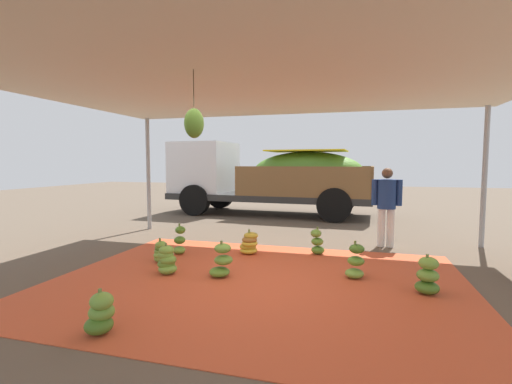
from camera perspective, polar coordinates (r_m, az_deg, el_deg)
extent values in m
plane|color=brown|center=(8.17, 5.83, -7.46)|extent=(40.00, 40.00, 0.00)
cube|color=#D1512D|center=(5.34, 0.17, -13.97)|extent=(5.84, 4.52, 0.01)
cylinder|color=#9EA0A5|center=(9.67, -16.58, 2.70)|extent=(0.10, 0.10, 2.83)
cylinder|color=#9EA0A5|center=(8.54, 32.31, 1.95)|extent=(0.10, 0.10, 2.83)
cube|color=beige|center=(5.19, 0.18, 17.46)|extent=(8.00, 7.00, 0.06)
cylinder|color=#4C422D|center=(4.61, -9.81, 15.84)|extent=(0.01, 0.01, 0.44)
ellipsoid|color=#518428|center=(4.55, -9.73, 10.62)|extent=(0.24, 0.24, 0.36)
ellipsoid|color=#518428|center=(6.92, 9.71, -9.01)|extent=(0.33, 0.33, 0.15)
ellipsoid|color=#60932D|center=(6.88, 9.62, -7.71)|extent=(0.31, 0.31, 0.15)
ellipsoid|color=#6B9E38|center=(6.83, 9.43, -6.44)|extent=(0.26, 0.26, 0.15)
cylinder|color=olive|center=(6.83, 9.65, -5.92)|extent=(0.04, 0.04, 0.12)
ellipsoid|color=#75A83D|center=(6.98, -12.00, -8.95)|extent=(0.32, 0.32, 0.14)
ellipsoid|color=#518428|center=(6.93, -11.92, -7.43)|extent=(0.26, 0.26, 0.14)
ellipsoid|color=#518428|center=(6.89, -11.83, -5.87)|extent=(0.22, 0.22, 0.14)
cylinder|color=olive|center=(6.89, -11.97, -5.37)|extent=(0.04, 0.04, 0.12)
ellipsoid|color=#75A83D|center=(5.66, 15.23, -12.26)|extent=(0.38, 0.38, 0.14)
ellipsoid|color=#60932D|center=(5.64, 15.46, -10.41)|extent=(0.33, 0.33, 0.14)
ellipsoid|color=#477523|center=(5.60, 15.59, -8.62)|extent=(0.30, 0.30, 0.14)
cylinder|color=olive|center=(5.58, 15.33, -8.02)|extent=(0.04, 0.04, 0.12)
ellipsoid|color=#60932D|center=(5.56, -5.78, -12.41)|extent=(0.33, 0.33, 0.14)
ellipsoid|color=#6B9E38|center=(5.53, -5.15, -10.61)|extent=(0.39, 0.39, 0.14)
ellipsoid|color=#75A83D|center=(5.49, -5.27, -8.82)|extent=(0.35, 0.35, 0.14)
cylinder|color=olive|center=(5.46, -5.46, -8.26)|extent=(0.04, 0.04, 0.12)
ellipsoid|color=#75A83D|center=(6.49, -14.67, -10.07)|extent=(0.31, 0.31, 0.13)
ellipsoid|color=#75A83D|center=(6.48, -14.82, -9.59)|extent=(0.30, 0.30, 0.13)
ellipsoid|color=#6B9E38|center=(6.49, -14.76, -9.04)|extent=(0.25, 0.25, 0.13)
ellipsoid|color=#477523|center=(6.47, -14.72, -8.54)|extent=(0.27, 0.27, 0.13)
ellipsoid|color=#75A83D|center=(6.45, -14.72, -8.06)|extent=(0.27, 0.27, 0.13)
cylinder|color=olive|center=(6.42, -14.89, -7.57)|extent=(0.04, 0.04, 0.12)
ellipsoid|color=#75A83D|center=(5.82, -13.74, -11.68)|extent=(0.34, 0.34, 0.15)
ellipsoid|color=#60932D|center=(5.83, -13.93, -10.92)|extent=(0.33, 0.33, 0.15)
ellipsoid|color=#6B9E38|center=(5.79, -13.70, -10.32)|extent=(0.27, 0.27, 0.15)
ellipsoid|color=#75A83D|center=(5.80, -14.04, -9.57)|extent=(0.31, 0.31, 0.15)
ellipsoid|color=#75A83D|center=(5.78, -13.92, -8.91)|extent=(0.31, 0.31, 0.15)
cylinder|color=olive|center=(5.74, -14.00, -8.38)|extent=(0.04, 0.04, 0.12)
ellipsoid|color=#477523|center=(5.35, 25.33, -13.42)|extent=(0.43, 0.43, 0.16)
ellipsoid|color=#6B9E38|center=(5.31, 25.42, -11.77)|extent=(0.39, 0.39, 0.16)
ellipsoid|color=#75A83D|center=(5.29, 25.53, -10.08)|extent=(0.29, 0.29, 0.16)
cylinder|color=olive|center=(5.26, 25.35, -9.49)|extent=(0.04, 0.04, 0.12)
ellipsoid|color=gold|center=(6.86, -1.16, -9.16)|extent=(0.42, 0.42, 0.13)
ellipsoid|color=gold|center=(6.86, -1.28, -8.56)|extent=(0.44, 0.44, 0.13)
ellipsoid|color=gold|center=(6.79, -1.01, -8.10)|extent=(0.39, 0.39, 0.13)
ellipsoid|color=#996628|center=(6.78, -1.03, -7.52)|extent=(0.40, 0.40, 0.13)
ellipsoid|color=gold|center=(6.81, -0.80, -6.87)|extent=(0.37, 0.37, 0.13)
cylinder|color=olive|center=(6.78, -1.09, -6.40)|extent=(0.04, 0.04, 0.12)
ellipsoid|color=#477523|center=(4.14, -23.50, -18.65)|extent=(0.38, 0.38, 0.18)
ellipsoid|color=#6B9E38|center=(4.11, -23.14, -16.97)|extent=(0.33, 0.33, 0.18)
ellipsoid|color=#75A83D|center=(4.04, -23.13, -15.53)|extent=(0.28, 0.28, 0.18)
cylinder|color=olive|center=(4.04, -23.35, -14.62)|extent=(0.04, 0.04, 0.12)
cube|color=#2D2D2D|center=(12.00, 2.13, -0.67)|extent=(6.64, 2.53, 0.20)
cube|color=silver|center=(12.80, -8.08, 3.88)|extent=(1.92, 2.13, 1.70)
cube|color=#232D38|center=(13.24, -11.72, 5.32)|extent=(0.10, 1.79, 0.75)
cube|color=brown|center=(10.62, 6.99, 1.58)|extent=(4.06, 0.26, 0.90)
cube|color=brown|center=(12.73, 8.88, 2.06)|extent=(4.06, 0.26, 0.90)
cube|color=brown|center=(11.49, 17.84, 1.63)|extent=(0.18, 2.23, 0.90)
ellipsoid|color=#518428|center=(11.67, 8.03, 2.98)|extent=(3.65, 2.03, 1.36)
cube|color=yellow|center=(11.67, 8.07, 6.43)|extent=(2.51, 1.81, 0.04)
cylinder|color=black|center=(11.89, -9.62, -1.26)|extent=(1.01, 0.32, 1.00)
cylinder|color=black|center=(13.72, -5.66, -0.44)|extent=(1.01, 0.32, 1.00)
cylinder|color=black|center=(10.59, 12.24, -2.03)|extent=(1.01, 0.32, 1.00)
cylinder|color=black|center=(12.60, 13.21, -0.99)|extent=(1.01, 0.32, 1.00)
cylinder|color=silver|center=(7.83, 19.11, -5.30)|extent=(0.15, 0.15, 0.78)
cylinder|color=silver|center=(7.84, 20.40, -5.32)|extent=(0.15, 0.15, 0.78)
cylinder|color=navy|center=(7.75, 19.89, -0.31)|extent=(0.36, 0.36, 0.59)
cylinder|color=navy|center=(7.73, 18.15, -0.03)|extent=(0.11, 0.11, 0.52)
cylinder|color=navy|center=(7.77, 21.64, -0.11)|extent=(0.11, 0.11, 0.52)
sphere|color=brown|center=(7.73, 19.98, 2.80)|extent=(0.21, 0.21, 0.21)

